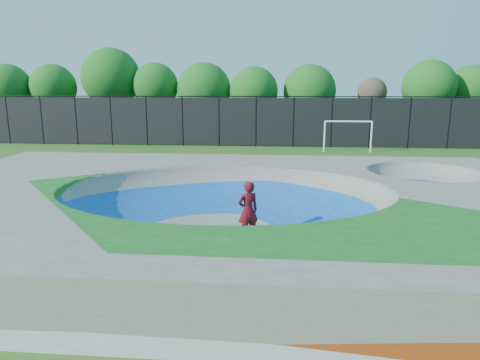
# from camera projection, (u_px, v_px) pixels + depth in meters

# --- Properties ---
(ground) EXTENTS (120.00, 120.00, 0.00)m
(ground) POSITION_uv_depth(u_px,v_px,m) (225.00, 231.00, 14.34)
(ground) COLOR #2B5618
(ground) RESTS_ON ground
(skate_deck) EXTENTS (22.00, 14.00, 1.50)m
(skate_deck) POSITION_uv_depth(u_px,v_px,m) (225.00, 209.00, 14.18)
(skate_deck) COLOR gray
(skate_deck) RESTS_ON ground
(skater) EXTENTS (0.81, 0.71, 1.87)m
(skater) POSITION_uv_depth(u_px,v_px,m) (248.00, 211.00, 13.35)
(skater) COLOR red
(skater) RESTS_ON ground
(skateboard) EXTENTS (0.81, 0.48, 0.05)m
(skateboard) POSITION_uv_depth(u_px,v_px,m) (248.00, 238.00, 13.55)
(skateboard) COLOR black
(skateboard) RESTS_ON ground
(soccer_goal) EXTENTS (3.52, 0.12, 2.33)m
(soccer_goal) POSITION_uv_depth(u_px,v_px,m) (348.00, 130.00, 31.43)
(soccer_goal) COLOR white
(soccer_goal) RESTS_ON ground
(fence) EXTENTS (48.09, 0.09, 4.04)m
(fence) POSITION_uv_depth(u_px,v_px,m) (256.00, 121.00, 34.34)
(fence) COLOR black
(fence) RESTS_ON ground
(treeline) EXTENTS (52.24, 7.25, 8.41)m
(treeline) POSITION_uv_depth(u_px,v_px,m) (261.00, 86.00, 38.91)
(treeline) COLOR #412D20
(treeline) RESTS_ON ground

